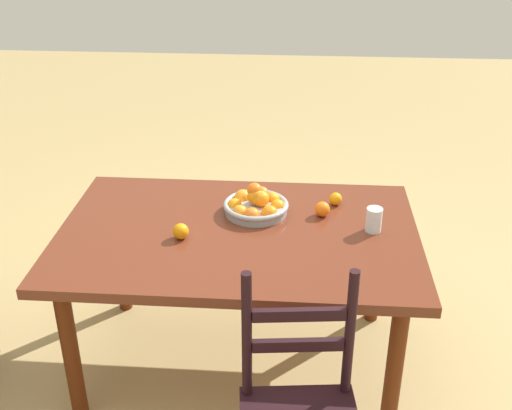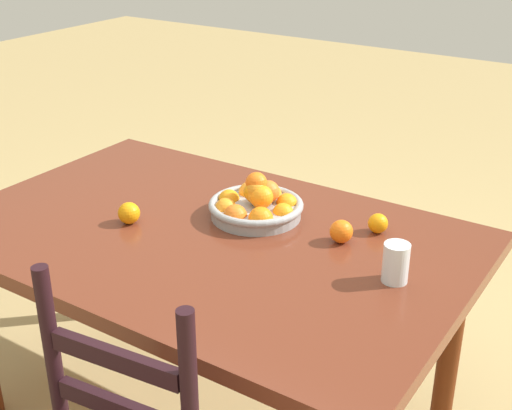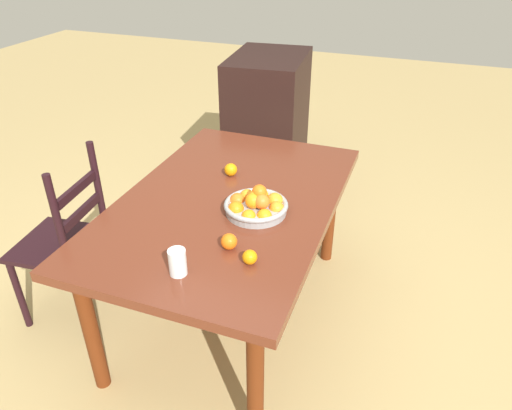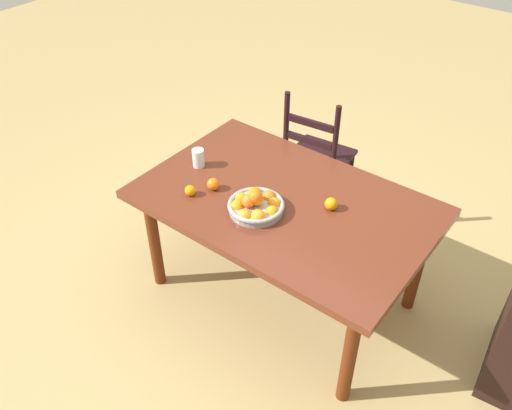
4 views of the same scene
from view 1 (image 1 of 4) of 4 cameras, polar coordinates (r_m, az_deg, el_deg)
name	(u,v)px [view 1 (image 1 of 4)]	position (r m, az deg, el deg)	size (l,w,h in m)	color
ground_plane	(240,361)	(3.17, -1.47, -13.89)	(12.00, 12.00, 0.00)	tan
dining_table	(238,246)	(2.78, -1.63, -3.76)	(1.56, 1.01, 0.73)	maroon
fruit_bowl	(256,205)	(2.86, -0.01, 0.04)	(0.30, 0.30, 0.14)	#989B9D
orange_loose_0	(181,231)	(2.68, -6.82, -2.38)	(0.07, 0.07, 0.07)	orange
orange_loose_1	(336,199)	(2.96, 7.21, 0.55)	(0.06, 0.06, 0.06)	orange
orange_loose_2	(322,209)	(2.86, 6.02, -0.38)	(0.07, 0.07, 0.07)	orange
drinking_glass	(374,220)	(2.76, 10.61, -1.32)	(0.07, 0.07, 0.11)	silver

